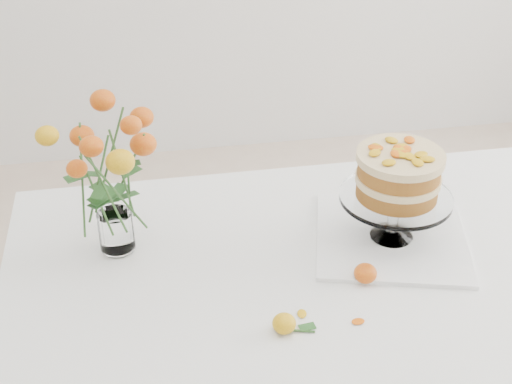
% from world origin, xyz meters
% --- Properties ---
extents(table, '(1.43, 0.93, 0.76)m').
position_xyz_m(table, '(0.00, 0.00, 0.67)').
color(table, tan).
rests_on(table, ground).
extents(napkin, '(0.40, 0.40, 0.01)m').
position_xyz_m(napkin, '(0.13, 0.11, 0.76)').
color(napkin, white).
rests_on(napkin, table).
extents(cake_stand, '(0.24, 0.24, 0.22)m').
position_xyz_m(cake_stand, '(0.13, 0.11, 0.91)').
color(cake_stand, white).
rests_on(cake_stand, napkin).
extents(rose_vase, '(0.29, 0.29, 0.38)m').
position_xyz_m(rose_vase, '(-0.46, 0.17, 0.98)').
color(rose_vase, white).
rests_on(rose_vase, table).
extents(loose_rose_near, '(0.08, 0.04, 0.04)m').
position_xyz_m(loose_rose_near, '(-0.16, -0.14, 0.77)').
color(loose_rose_near, '#EEAF14').
rests_on(loose_rose_near, table).
extents(loose_rose_far, '(0.08, 0.05, 0.04)m').
position_xyz_m(loose_rose_far, '(0.03, -0.02, 0.78)').
color(loose_rose_far, '#C73709').
rests_on(loose_rose_far, table).
extents(stray_petal_a, '(0.03, 0.02, 0.00)m').
position_xyz_m(stray_petal_a, '(-0.12, -0.10, 0.76)').
color(stray_petal_a, gold).
rests_on(stray_petal_a, table).
extents(stray_petal_b, '(0.03, 0.02, 0.00)m').
position_xyz_m(stray_petal_b, '(-0.02, -0.14, 0.76)').
color(stray_petal_b, gold).
rests_on(stray_petal_b, table).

